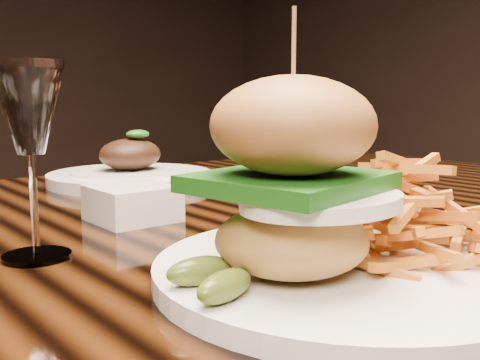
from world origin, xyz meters
TOP-DOWN VIEW (x-y plane):
  - dining_table at (0.00, 0.00)m, footprint 1.60×0.90m
  - burger_plate at (-0.01, -0.27)m, footprint 0.30×0.30m
  - side_saucer at (0.26, -0.08)m, footprint 0.17×0.17m
  - ramekin at (-0.03, 0.02)m, footprint 0.10×0.10m
  - wine_glass at (-0.17, -0.06)m, footprint 0.06×0.06m
  - far_dish at (0.10, 0.27)m, footprint 0.26×0.26m

SIDE VIEW (x-z plane):
  - dining_table at x=0.00m, z-range 0.30..1.05m
  - side_saucer at x=0.26m, z-range 0.74..0.77m
  - far_dish at x=0.10m, z-range 0.72..0.81m
  - ramekin at x=-0.03m, z-range 0.75..0.79m
  - burger_plate at x=-0.01m, z-range 0.70..0.90m
  - wine_glass at x=-0.17m, z-range 0.79..0.96m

